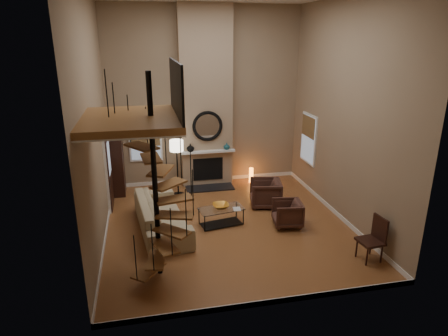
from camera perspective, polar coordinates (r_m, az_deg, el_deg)
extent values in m
cube|color=#AA6936|center=(10.15, 0.47, -8.25)|extent=(6.00, 6.50, 0.01)
cube|color=#937B5F|center=(12.38, -2.78, 10.10)|extent=(6.00, 0.02, 5.50)
cube|color=#937B5F|center=(6.20, 7.00, 1.25)|extent=(6.00, 0.02, 5.50)
cube|color=#937B5F|center=(9.09, -18.39, 6.03)|extent=(0.02, 6.50, 5.50)
cube|color=#937B5F|center=(10.30, 17.19, 7.55)|extent=(0.02, 6.50, 5.50)
cube|color=white|center=(13.05, -2.58, -1.67)|extent=(6.00, 0.02, 0.12)
cube|color=white|center=(7.47, 6.13, -18.83)|extent=(6.00, 0.02, 0.12)
cube|color=white|center=(9.99, -16.75, -9.18)|extent=(0.02, 6.50, 0.12)
cube|color=white|center=(11.10, 15.82, -6.19)|extent=(0.02, 6.50, 0.12)
cube|color=#9F8467|center=(12.20, -2.63, 9.97)|extent=(1.60, 0.38, 5.50)
cube|color=black|center=(12.45, -2.07, -2.89)|extent=(1.50, 0.60, 0.04)
cube|color=black|center=(12.53, -2.33, -0.16)|extent=(0.95, 0.02, 0.72)
cube|color=white|center=(12.28, -2.30, 2.38)|extent=(1.70, 0.18, 0.06)
torus|color=black|center=(12.13, -2.40, 6.08)|extent=(0.94, 0.10, 0.94)
cylinder|color=white|center=(12.14, -2.41, 6.09)|extent=(0.80, 0.01, 0.80)
imported|color=black|center=(12.20, -4.90, 2.96)|extent=(0.24, 0.24, 0.25)
imported|color=#194F58|center=(12.39, 0.40, 3.19)|extent=(0.20, 0.20, 0.21)
cube|color=white|center=(12.44, -11.37, 4.38)|extent=(1.02, 0.04, 1.52)
cube|color=#8C9EB2|center=(12.41, -11.37, 4.35)|extent=(0.90, 0.01, 1.40)
cube|color=olive|center=(12.35, -11.43, 5.28)|extent=(0.90, 0.01, 0.98)
cube|color=white|center=(12.28, 12.18, 4.15)|extent=(0.04, 1.02, 1.52)
cube|color=#8C9EB2|center=(12.27, 12.07, 4.14)|extent=(0.01, 0.90, 1.40)
cube|color=olive|center=(12.18, 12.13, 5.89)|extent=(0.01, 0.90, 0.63)
cube|color=white|center=(11.26, -16.49, -0.46)|extent=(0.06, 1.05, 2.16)
cube|color=black|center=(11.26, -16.30, -0.57)|extent=(0.05, 0.90, 2.05)
cube|color=#8C9EB2|center=(11.13, -16.34, 1.51)|extent=(0.01, 0.60, 0.90)
cube|color=#966131|center=(7.18, -13.36, 6.83)|extent=(1.70, 2.20, 0.12)
cube|color=white|center=(7.20, -13.31, 6.25)|extent=(1.70, 2.20, 0.03)
cube|color=black|center=(7.12, -6.96, 11.42)|extent=(0.04, 2.20, 0.94)
cylinder|color=black|center=(7.50, -10.03, -1.76)|extent=(0.10, 0.10, 4.02)
cube|color=#966131|center=(8.03, -10.85, -14.37)|extent=(0.71, 0.78, 0.04)
cylinder|color=black|center=(7.54, -12.73, -12.64)|extent=(0.02, 0.02, 0.94)
cube|color=#966131|center=(7.83, -9.76, -12.97)|extent=(0.46, 0.77, 0.04)
cylinder|color=black|center=(7.28, -10.33, -11.30)|extent=(0.02, 0.02, 0.94)
cube|color=#966131|center=(7.71, -8.56, -11.19)|extent=(0.55, 0.79, 0.04)
cylinder|color=black|center=(7.19, -7.66, -9.21)|extent=(0.02, 0.02, 0.94)
cube|color=#966131|center=(7.67, -7.58, -9.08)|extent=(0.75, 0.74, 0.04)
cylinder|color=black|center=(7.26, -5.53, -6.54)|extent=(0.02, 0.02, 0.94)
cube|color=#966131|center=(7.70, -7.11, -6.80)|extent=(0.79, 0.53, 0.04)
cylinder|color=black|center=(7.45, -4.53, -3.65)|extent=(0.02, 0.02, 0.94)
cube|color=#966131|center=(7.75, -7.26, -4.52)|extent=(0.77, 0.48, 0.04)
cylinder|color=black|center=(7.68, -4.83, -0.88)|extent=(0.02, 0.02, 0.94)
cube|color=#966131|center=(7.79, -8.00, -2.35)|extent=(0.77, 0.72, 0.04)
cylinder|color=black|center=(7.88, -6.28, 1.57)|extent=(0.02, 0.02, 0.94)
cube|color=#966131|center=(7.80, -9.17, -0.38)|extent=(0.58, 0.79, 0.04)
cylinder|color=black|center=(7.98, -8.51, 3.65)|extent=(0.02, 0.02, 0.94)
cube|color=#966131|center=(7.73, -10.55, 1.42)|extent=(0.41, 0.75, 0.04)
cylinder|color=black|center=(7.96, -11.11, 5.38)|extent=(0.02, 0.02, 0.94)
cube|color=#966131|center=(7.60, -11.89, 3.08)|extent=(0.68, 0.79, 0.04)
cylinder|color=black|center=(7.79, -13.63, 6.88)|extent=(0.02, 0.02, 0.94)
cube|color=#966131|center=(7.42, -12.91, 4.69)|extent=(0.80, 0.64, 0.04)
cylinder|color=black|center=(7.50, -15.61, 8.30)|extent=(0.02, 0.02, 0.94)
cube|color=#966131|center=(7.20, -13.40, 6.36)|extent=(0.72, 0.34, 0.04)
cylinder|color=black|center=(7.13, -16.61, 9.83)|extent=(0.02, 0.02, 0.94)
cube|color=black|center=(12.25, -15.32, 0.69)|extent=(0.41, 0.88, 1.96)
imported|color=tan|center=(9.89, -9.12, -6.69)|extent=(1.34, 2.79, 0.79)
imported|color=#492A21|center=(11.20, 6.43, -3.68)|extent=(1.01, 0.99, 0.78)
imported|color=#492A21|center=(10.07, 9.53, -6.48)|extent=(0.80, 0.79, 0.65)
cube|color=silver|center=(9.97, -0.42, -5.94)|extent=(1.20, 0.75, 0.02)
cube|color=black|center=(10.15, -0.41, -8.07)|extent=(1.09, 0.64, 0.01)
cylinder|color=black|center=(9.72, -2.81, -8.09)|extent=(0.03, 0.03, 0.41)
cylinder|color=black|center=(10.07, 2.82, -7.09)|extent=(0.03, 0.03, 0.41)
cylinder|color=black|center=(10.09, -3.65, -7.04)|extent=(0.03, 0.03, 0.41)
cylinder|color=black|center=(10.43, 1.80, -6.12)|extent=(0.03, 0.03, 0.41)
imported|color=orange|center=(9.99, -0.48, -5.52)|extent=(0.42, 0.42, 0.10)
imported|color=gray|center=(9.90, 1.75, -5.99)|extent=(0.21, 0.27, 0.02)
cylinder|color=black|center=(12.03, -6.63, -3.82)|extent=(0.36, 0.36, 0.03)
cylinder|color=black|center=(11.75, -6.77, -0.29)|extent=(0.04, 0.04, 1.55)
cylinder|color=#F2E5C6|center=(11.53, -6.91, 3.24)|extent=(0.40, 0.40, 0.32)
cylinder|color=orange|center=(12.91, 3.96, -1.02)|extent=(0.14, 0.14, 0.48)
cube|color=black|center=(9.04, 20.44, -9.95)|extent=(0.52, 0.52, 0.05)
cube|color=black|center=(9.05, 21.67, -8.24)|extent=(0.09, 0.46, 0.57)
cylinder|color=black|center=(8.93, 20.03, -11.98)|extent=(0.04, 0.04, 0.46)
cylinder|color=black|center=(9.13, 21.88, -11.48)|extent=(0.04, 0.04, 0.46)
cylinder|color=black|center=(9.17, 18.68, -10.95)|extent=(0.04, 0.04, 0.46)
cylinder|color=black|center=(9.37, 20.51, -10.50)|extent=(0.04, 0.04, 0.46)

